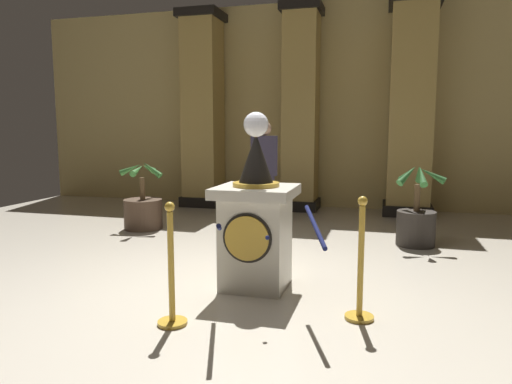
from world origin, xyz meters
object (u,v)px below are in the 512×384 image
Objects in this scene: pedestal_clock at (256,222)px; potted_palm_left at (143,210)px; stanchion_near at (172,283)px; potted_palm_right at (416,221)px; bystander_guest at (264,172)px; stanchion_far at (360,277)px.

pedestal_clock reaches higher than potted_palm_left.
potted_palm_left is at bearing 122.16° from stanchion_near.
potted_palm_right is at bearing 0.00° from potted_palm_left.
pedestal_clock is 1.02× the size of bystander_guest.
bystander_guest is at bearing 116.77° from stanchion_far.
bystander_guest reaches higher than stanchion_near.
stanchion_far is 0.91× the size of potted_palm_right.
bystander_guest is at bearing 102.77° from pedestal_clock.
stanchion_far is at bearing -102.31° from potted_palm_right.
bystander_guest is (1.83, 0.55, 0.60)m from potted_palm_left.
potted_palm_left is 0.97× the size of potted_palm_right.
potted_palm_right reaches higher than stanchion_far.
potted_palm_right is (1.64, 2.19, -0.32)m from pedestal_clock.
potted_palm_left is at bearing -163.36° from bystander_guest.
pedestal_clock is 3.30m from potted_palm_left.
bystander_guest is (-0.22, 3.79, 0.55)m from stanchion_near.
stanchion_near is 3.84m from potted_palm_right.
potted_palm_left is 4.08m from potted_palm_right.
pedestal_clock is 1.58× the size of potted_palm_left.
potted_palm_left is (-2.04, 3.25, -0.05)m from stanchion_near.
stanchion_near is at bearing -86.75° from bystander_guest.
pedestal_clock is 1.21m from stanchion_far.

